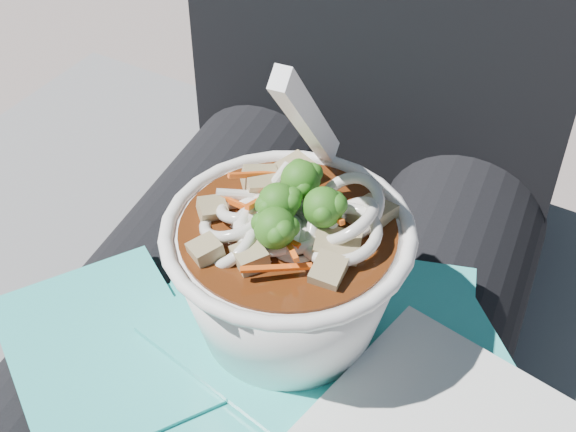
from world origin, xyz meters
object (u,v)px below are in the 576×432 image
at_px(person_body, 307,273).
at_px(plastic_bag, 291,356).
at_px(lap, 261,375).
at_px(udon_bowl, 289,264).

relative_size(person_body, plastic_bag, 2.45).
bearing_deg(person_body, plastic_bag, -73.01).
height_order(lap, person_body, person_body).
relative_size(lap, plastic_bag, 1.17).
height_order(lap, udon_bowl, udon_bowl).
bearing_deg(plastic_bag, person_body, 106.99).
height_order(plastic_bag, udon_bowl, udon_bowl).
xyz_separation_m(lap, person_body, (0.00, 0.09, 0.02)).
xyz_separation_m(person_body, plastic_bag, (0.04, -0.13, 0.06)).
bearing_deg(udon_bowl, lap, 152.04).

